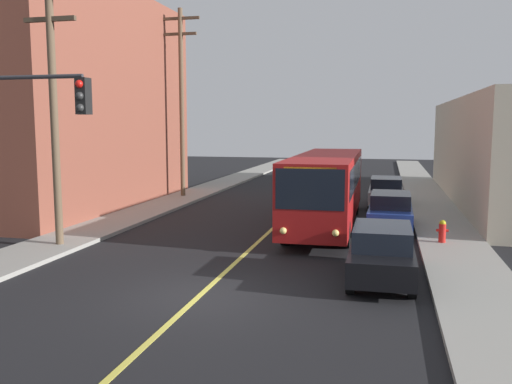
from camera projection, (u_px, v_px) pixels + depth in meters
ground_plane at (199, 296)px, 14.40m from camera, size 120.00×120.00×0.00m
sidewalk_left at (124, 219)px, 25.72m from camera, size 2.50×90.00×0.15m
sidewalk_right at (447, 233)px, 22.38m from camera, size 2.50×90.00×0.15m
lane_stripe_center at (293, 210)px, 28.88m from camera, size 0.16×60.00×0.01m
building_left_brick at (48, 101)px, 29.96m from camera, size 10.00×16.56×11.62m
city_bus at (327, 186)px, 24.17m from camera, size 2.66×12.18×3.20m
parked_car_black at (382, 252)px, 15.79m from camera, size 1.82×4.40×1.62m
parked_car_blue at (390, 211)px, 23.35m from camera, size 1.88×4.43×1.62m
parked_car_silver at (386, 192)px, 30.03m from camera, size 1.83×4.40×1.62m
utility_pole_near at (53, 99)px, 19.42m from camera, size 2.40×0.28×9.54m
utility_pole_mid at (181, 95)px, 32.94m from camera, size 2.40×0.28×11.25m
traffic_signal_left_corner at (23, 132)px, 15.55m from camera, size 3.75×0.48×6.00m
fire_hydrant at (442, 231)px, 20.28m from camera, size 0.44×0.26×0.84m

